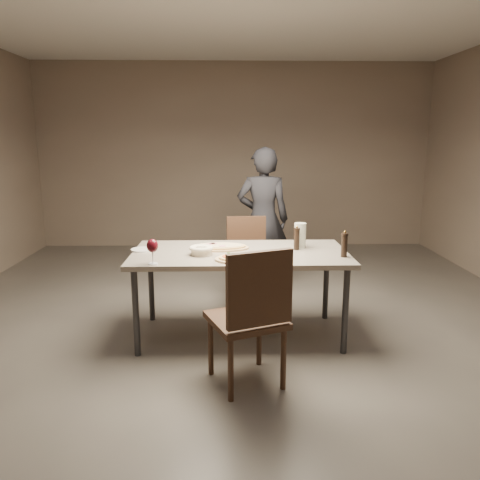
{
  "coord_description": "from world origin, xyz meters",
  "views": [
    {
      "loc": [
        -0.1,
        -3.81,
        1.69
      ],
      "look_at": [
        0.0,
        0.0,
        0.85
      ],
      "focal_mm": 35.0,
      "sensor_mm": 36.0,
      "label": 1
    }
  ],
  "objects_px": {
    "dining_table": "(240,258)",
    "carafe": "(300,235)",
    "bread_basket": "(201,250)",
    "diner": "(263,219)",
    "zucchini_pizza": "(253,258)",
    "chair_far": "(247,256)",
    "ham_pizza": "(220,247)",
    "chair_near": "(252,311)",
    "pepper_mill_left": "(297,238)"
  },
  "relations": [
    {
      "from": "dining_table",
      "to": "carafe",
      "type": "xyz_separation_m",
      "value": [
        0.53,
        0.15,
        0.16
      ]
    },
    {
      "from": "bread_basket",
      "to": "diner",
      "type": "height_order",
      "value": "diner"
    },
    {
      "from": "zucchini_pizza",
      "to": "carafe",
      "type": "relative_size",
      "value": 2.79
    },
    {
      "from": "carafe",
      "to": "chair_far",
      "type": "xyz_separation_m",
      "value": [
        -0.43,
        0.67,
        -0.36
      ]
    },
    {
      "from": "zucchini_pizza",
      "to": "ham_pizza",
      "type": "relative_size",
      "value": 1.21
    },
    {
      "from": "bread_basket",
      "to": "carafe",
      "type": "distance_m",
      "value": 0.88
    },
    {
      "from": "zucchini_pizza",
      "to": "chair_near",
      "type": "xyz_separation_m",
      "value": [
        -0.04,
        -0.6,
        -0.21
      ]
    },
    {
      "from": "zucchini_pizza",
      "to": "carafe",
      "type": "distance_m",
      "value": 0.61
    },
    {
      "from": "pepper_mill_left",
      "to": "diner",
      "type": "distance_m",
      "value": 1.29
    },
    {
      "from": "bread_basket",
      "to": "chair_near",
      "type": "relative_size",
      "value": 0.2
    },
    {
      "from": "pepper_mill_left",
      "to": "bread_basket",
      "type": "bearing_deg",
      "value": -168.93
    },
    {
      "from": "pepper_mill_left",
      "to": "zucchini_pizza",
      "type": "bearing_deg",
      "value": -138.55
    },
    {
      "from": "ham_pizza",
      "to": "bread_basket",
      "type": "distance_m",
      "value": 0.26
    },
    {
      "from": "bread_basket",
      "to": "chair_near",
      "type": "xyz_separation_m",
      "value": [
        0.38,
        -0.79,
        -0.23
      ]
    },
    {
      "from": "bread_basket",
      "to": "carafe",
      "type": "relative_size",
      "value": 0.92
    },
    {
      "from": "ham_pizza",
      "to": "chair_far",
      "type": "relative_size",
      "value": 0.55
    },
    {
      "from": "dining_table",
      "to": "pepper_mill_left",
      "type": "xyz_separation_m",
      "value": [
        0.48,
        0.06,
        0.16
      ]
    },
    {
      "from": "pepper_mill_left",
      "to": "chair_far",
      "type": "height_order",
      "value": "pepper_mill_left"
    },
    {
      "from": "chair_far",
      "to": "chair_near",
      "type": "bearing_deg",
      "value": 83.89
    },
    {
      "from": "chair_near",
      "to": "carafe",
      "type": "bearing_deg",
      "value": 43.91
    },
    {
      "from": "carafe",
      "to": "chair_near",
      "type": "distance_m",
      "value": 1.17
    },
    {
      "from": "zucchini_pizza",
      "to": "bread_basket",
      "type": "relative_size",
      "value": 3.03
    },
    {
      "from": "dining_table",
      "to": "carafe",
      "type": "height_order",
      "value": "carafe"
    },
    {
      "from": "diner",
      "to": "zucchini_pizza",
      "type": "bearing_deg",
      "value": 86.87
    },
    {
      "from": "dining_table",
      "to": "zucchini_pizza",
      "type": "distance_m",
      "value": 0.31
    },
    {
      "from": "carafe",
      "to": "dining_table",
      "type": "bearing_deg",
      "value": -164.21
    },
    {
      "from": "zucchini_pizza",
      "to": "diner",
      "type": "relative_size",
      "value": 0.38
    },
    {
      "from": "bread_basket",
      "to": "chair_near",
      "type": "distance_m",
      "value": 0.9
    },
    {
      "from": "chair_near",
      "to": "chair_far",
      "type": "height_order",
      "value": "chair_near"
    },
    {
      "from": "dining_table",
      "to": "ham_pizza",
      "type": "xyz_separation_m",
      "value": [
        -0.17,
        0.11,
        0.07
      ]
    },
    {
      "from": "bread_basket",
      "to": "pepper_mill_left",
      "type": "xyz_separation_m",
      "value": [
        0.8,
        0.16,
        0.06
      ]
    },
    {
      "from": "ham_pizza",
      "to": "chair_near",
      "type": "xyz_separation_m",
      "value": [
        0.23,
        -0.99,
        -0.21
      ]
    },
    {
      "from": "ham_pizza",
      "to": "carafe",
      "type": "relative_size",
      "value": 2.3
    },
    {
      "from": "pepper_mill_left",
      "to": "chair_far",
      "type": "bearing_deg",
      "value": 117.05
    },
    {
      "from": "chair_near",
      "to": "dining_table",
      "type": "bearing_deg",
      "value": 72.07
    },
    {
      "from": "zucchini_pizza",
      "to": "ham_pizza",
      "type": "distance_m",
      "value": 0.47
    },
    {
      "from": "bread_basket",
      "to": "chair_far",
      "type": "height_order",
      "value": "chair_far"
    },
    {
      "from": "carafe",
      "to": "chair_near",
      "type": "bearing_deg",
      "value": -114.5
    },
    {
      "from": "zucchini_pizza",
      "to": "pepper_mill_left",
      "type": "bearing_deg",
      "value": 46.1
    },
    {
      "from": "ham_pizza",
      "to": "bread_basket",
      "type": "relative_size",
      "value": 2.5
    },
    {
      "from": "ham_pizza",
      "to": "chair_far",
      "type": "xyz_separation_m",
      "value": [
        0.27,
        0.71,
        -0.26
      ]
    },
    {
      "from": "zucchini_pizza",
      "to": "chair_far",
      "type": "distance_m",
      "value": 1.13
    },
    {
      "from": "chair_near",
      "to": "diner",
      "type": "relative_size",
      "value": 0.63
    },
    {
      "from": "dining_table",
      "to": "pepper_mill_left",
      "type": "relative_size",
      "value": 8.65
    },
    {
      "from": "ham_pizza",
      "to": "carafe",
      "type": "height_order",
      "value": "carafe"
    },
    {
      "from": "ham_pizza",
      "to": "chair_far",
      "type": "bearing_deg",
      "value": 75.24
    },
    {
      "from": "zucchini_pizza",
      "to": "chair_near",
      "type": "distance_m",
      "value": 0.64
    },
    {
      "from": "dining_table",
      "to": "carafe",
      "type": "distance_m",
      "value": 0.57
    },
    {
      "from": "zucchini_pizza",
      "to": "diner",
      "type": "xyz_separation_m",
      "value": [
        0.19,
        1.61,
        0.03
      ]
    },
    {
      "from": "chair_far",
      "to": "pepper_mill_left",
      "type": "bearing_deg",
      "value": 112.3
    }
  ]
}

